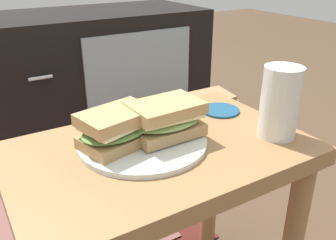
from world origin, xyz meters
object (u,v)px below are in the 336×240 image
at_px(tv_cabinet, 93,80).
at_px(beer_glass, 280,103).
at_px(sandwich_back, 166,119).
at_px(plate, 143,142).
at_px(sandwich_front, 117,128).
at_px(coaster, 220,110).
at_px(paper_bag, 206,135).

xyz_separation_m(tv_cabinet, beer_glass, (0.01, -1.03, 0.24)).
bearing_deg(tv_cabinet, sandwich_back, -101.51).
bearing_deg(beer_glass, plate, 157.17).
bearing_deg(sandwich_front, sandwich_back, -9.53).
relative_size(sandwich_front, coaster, 1.84).
distance_m(tv_cabinet, plate, 0.97).
xyz_separation_m(plate, paper_bag, (0.50, 0.44, -0.30)).
bearing_deg(sandwich_back, sandwich_front, 170.47).
bearing_deg(beer_glass, paper_bag, 65.11).
relative_size(beer_glass, coaster, 1.62).
relative_size(sandwich_front, beer_glass, 1.14).
height_order(sandwich_front, beer_glass, beer_glass).
bearing_deg(tv_cabinet, paper_bag, -61.89).
bearing_deg(sandwich_front, beer_glass, -20.84).
height_order(tv_cabinet, coaster, tv_cabinet).
height_order(beer_glass, coaster, beer_glass).
bearing_deg(sandwich_back, plate, 170.47).
distance_m(beer_glass, paper_bag, 0.70).
bearing_deg(coaster, tv_cabinet, 89.43).
distance_m(sandwich_front, coaster, 0.28).
bearing_deg(coaster, beer_glass, -83.41).
bearing_deg(tv_cabinet, sandwich_front, -107.13).
height_order(tv_cabinet, sandwich_back, tv_cabinet).
relative_size(plate, sandwich_back, 1.67).
relative_size(tv_cabinet, sandwich_back, 6.57).
relative_size(sandwich_front, sandwich_back, 1.10).
relative_size(coaster, paper_bag, 0.26).
bearing_deg(plate, sandwich_back, -9.53).
height_order(tv_cabinet, beer_glass, beer_glass).
height_order(plate, coaster, plate).
bearing_deg(coaster, paper_bag, 55.34).
bearing_deg(beer_glass, sandwich_back, 154.36).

